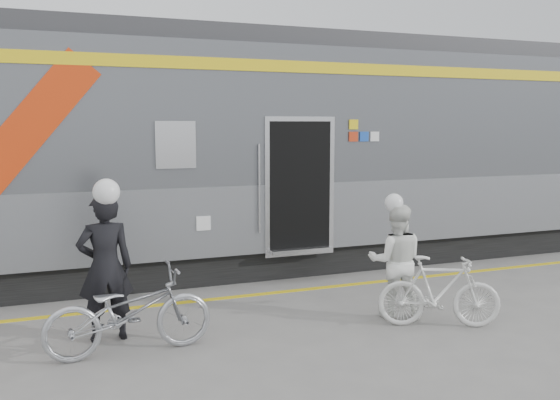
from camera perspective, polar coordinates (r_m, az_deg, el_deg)
name	(u,v)px	position (r m, az deg, el deg)	size (l,w,h in m)	color
ground	(300,346)	(7.06, 1.89, -13.87)	(90.00, 90.00, 0.00)	slate
train	(148,154)	(10.39, -12.60, 4.37)	(24.00, 3.17, 4.10)	black
safety_strip	(244,296)	(8.98, -3.46, -9.20)	(24.00, 0.12, 0.01)	yellow
man	(105,267)	(7.30, -16.48, -6.22)	(0.64, 0.42, 1.76)	black
bicycle_left	(129,312)	(6.89, -14.32, -10.36)	(0.64, 1.85, 0.97)	#A6A9AE
woman	(396,261)	(8.01, 11.08, -5.78)	(0.74, 0.57, 1.52)	white
bicycle_right	(439,292)	(7.80, 15.07, -8.51)	(0.43, 1.53, 0.92)	silver
helmet_man	(102,180)	(7.14, -16.78, 1.89)	(0.31, 0.31, 0.31)	white
helmet_woman	(397,195)	(7.86, 11.24, 0.47)	(0.24, 0.24, 0.24)	white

